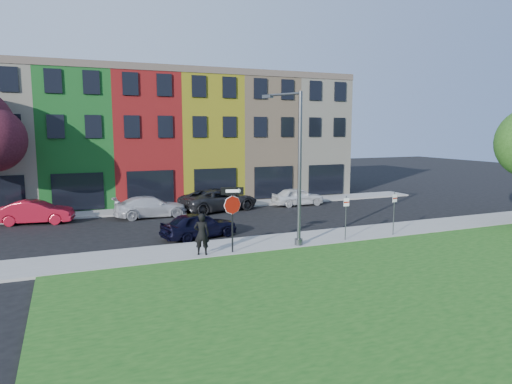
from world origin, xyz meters
name	(u,v)px	position (x,y,z in m)	size (l,w,h in m)	color
ground	(322,256)	(0.00, 0.00, 0.00)	(120.00, 120.00, 0.00)	black
sidewalk_near	(326,237)	(2.00, 3.00, 0.06)	(40.00, 3.00, 0.12)	gray
sidewalk_far	(181,208)	(-3.00, 15.00, 0.06)	(40.00, 2.40, 0.12)	gray
rowhouse_block	(169,139)	(-2.50, 21.18, 4.99)	(30.00, 10.12, 10.00)	beige
stop_sign	(232,206)	(-3.71, 1.88, 2.30)	(1.03, 0.29, 3.06)	black
man	(202,234)	(-5.14, 2.02, 1.08)	(0.82, 0.69, 1.92)	black
sedan_near	(199,225)	(-4.24, 5.71, 0.71)	(4.44, 2.65, 1.41)	black
parked_car_red	(36,212)	(-12.58, 13.26, 0.72)	(4.61, 2.31, 1.45)	maroon
parked_car_silver	(151,207)	(-5.62, 12.65, 0.70)	(4.87, 2.07, 1.40)	#B9BABE
parked_car_dark	(219,200)	(-0.64, 13.29, 0.80)	(6.19, 3.89, 1.60)	black
parked_car_white	(298,196)	(5.65, 13.11, 0.69)	(4.05, 1.68, 1.37)	silver
street_lamp	(296,169)	(-0.31, 2.10, 3.90)	(1.28, 2.42, 7.49)	#494C4E
parking_sign_a	(346,213)	(2.51, 1.89, 1.55)	(0.32, 0.09, 2.30)	#494C4E
parking_sign_b	(394,208)	(5.58, 1.89, 1.56)	(0.32, 0.10, 2.33)	#494C4E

